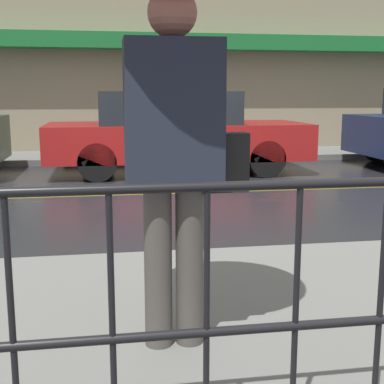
{
  "coord_description": "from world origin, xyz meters",
  "views": [
    {
      "loc": [
        -1.04,
        -7.67,
        1.44
      ],
      "look_at": [
        -0.22,
        -2.72,
        0.51
      ],
      "focal_mm": 50.0,
      "sensor_mm": 36.0,
      "label": 1
    }
  ],
  "objects": [
    {
      "name": "lane_marking",
      "position": [
        0.0,
        0.0,
        0.0
      ],
      "size": [
        25.2,
        0.12,
        0.01
      ],
      "color": "gold",
      "rests_on": "ground_plane"
    },
    {
      "name": "ground_plane",
      "position": [
        0.0,
        0.0,
        0.0
      ],
      "size": [
        80.0,
        80.0,
        0.0
      ],
      "primitive_type": "plane",
      "color": "black"
    },
    {
      "name": "railing_foreground",
      "position": [
        -0.0,
        -5.86,
        0.76
      ],
      "size": [
        12.0,
        0.04,
        1.01
      ],
      "color": "black",
      "rests_on": "sidewalk_near"
    },
    {
      "name": "car_red",
      "position": [
        0.23,
        2.06,
        0.75
      ],
      "size": [
        4.68,
        1.88,
        1.48
      ],
      "color": "maroon",
      "rests_on": "ground_plane"
    },
    {
      "name": "pedestrian",
      "position": [
        -0.69,
        -5.02,
        1.86
      ],
      "size": [
        1.06,
        1.06,
        2.23
      ],
      "rotation": [
        0.0,
        0.0,
        3.14
      ],
      "color": "#4C4742",
      "rests_on": "sidewalk_near"
    },
    {
      "name": "sidewalk_far",
      "position": [
        0.0,
        4.2,
        0.06
      ],
      "size": [
        28.0,
        1.76,
        0.12
      ],
      "color": "slate",
      "rests_on": "ground_plane"
    },
    {
      "name": "sidewalk_near",
      "position": [
        0.0,
        -4.71,
        0.06
      ],
      "size": [
        28.0,
        2.79,
        0.12
      ],
      "color": "slate",
      "rests_on": "ground_plane"
    },
    {
      "name": "building_storefront",
      "position": [
        0.0,
        5.2,
        3.18
      ],
      "size": [
        28.0,
        0.85,
        6.43
      ],
      "color": "gray",
      "rests_on": "ground_plane"
    }
  ]
}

